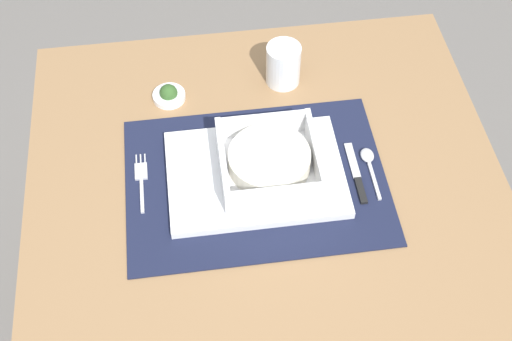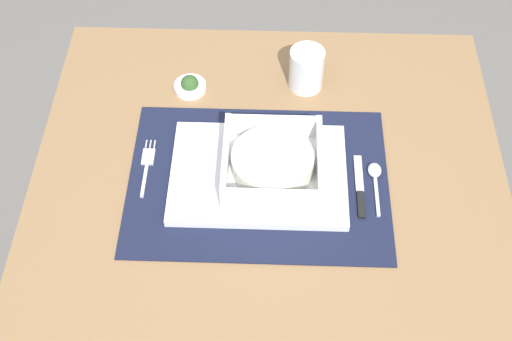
{
  "view_description": "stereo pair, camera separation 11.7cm",
  "coord_description": "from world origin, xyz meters",
  "px_view_note": "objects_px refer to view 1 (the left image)",
  "views": [
    {
      "loc": [
        -0.11,
        -0.71,
        1.68
      ],
      "look_at": [
        -0.02,
        -0.01,
        0.75
      ],
      "focal_mm": 47.59,
      "sensor_mm": 36.0,
      "label": 1
    },
    {
      "loc": [
        0.0,
        -0.72,
        1.68
      ],
      "look_at": [
        -0.02,
        -0.01,
        0.75
      ],
      "focal_mm": 47.59,
      "sensor_mm": 36.0,
      "label": 2
    }
  ],
  "objects_px": {
    "spoon": "(369,160)",
    "butter_knife": "(357,176)",
    "fork": "(141,178)",
    "porridge_bowl": "(269,162)",
    "condiment_saucer": "(169,95)",
    "dining_table": "(265,211)",
    "drinking_glass": "(283,66)"
  },
  "relations": [
    {
      "from": "spoon",
      "to": "butter_knife",
      "type": "xyz_separation_m",
      "value": [
        -0.03,
        -0.03,
        -0.0
      ]
    },
    {
      "from": "fork",
      "to": "spoon",
      "type": "xyz_separation_m",
      "value": [
        0.4,
        -0.02,
        0.0
      ]
    },
    {
      "from": "porridge_bowl",
      "to": "fork",
      "type": "relative_size",
      "value": 1.34
    },
    {
      "from": "porridge_bowl",
      "to": "butter_knife",
      "type": "distance_m",
      "value": 0.16
    },
    {
      "from": "spoon",
      "to": "condiment_saucer",
      "type": "distance_m",
      "value": 0.4
    },
    {
      "from": "fork",
      "to": "condiment_saucer",
      "type": "height_order",
      "value": "condiment_saucer"
    },
    {
      "from": "dining_table",
      "to": "porridge_bowl",
      "type": "bearing_deg",
      "value": -16.51
    },
    {
      "from": "porridge_bowl",
      "to": "drinking_glass",
      "type": "xyz_separation_m",
      "value": [
        0.06,
        0.23,
        -0.0
      ]
    },
    {
      "from": "butter_knife",
      "to": "condiment_saucer",
      "type": "relative_size",
      "value": 2.12
    },
    {
      "from": "dining_table",
      "to": "condiment_saucer",
      "type": "relative_size",
      "value": 13.36
    },
    {
      "from": "condiment_saucer",
      "to": "dining_table",
      "type": "bearing_deg",
      "value": -53.27
    },
    {
      "from": "dining_table",
      "to": "fork",
      "type": "distance_m",
      "value": 0.25
    },
    {
      "from": "butter_knife",
      "to": "drinking_glass",
      "type": "relative_size",
      "value": 1.57
    },
    {
      "from": "dining_table",
      "to": "porridge_bowl",
      "type": "xyz_separation_m",
      "value": [
        0.01,
        -0.0,
        0.15
      ]
    },
    {
      "from": "dining_table",
      "to": "spoon",
      "type": "height_order",
      "value": "spoon"
    },
    {
      "from": "butter_knife",
      "to": "spoon",
      "type": "bearing_deg",
      "value": 50.17
    },
    {
      "from": "dining_table",
      "to": "spoon",
      "type": "bearing_deg",
      "value": 1.65
    },
    {
      "from": "condiment_saucer",
      "to": "fork",
      "type": "bearing_deg",
      "value": -107.3
    },
    {
      "from": "fork",
      "to": "drinking_glass",
      "type": "height_order",
      "value": "drinking_glass"
    },
    {
      "from": "porridge_bowl",
      "to": "drinking_glass",
      "type": "height_order",
      "value": "drinking_glass"
    },
    {
      "from": "fork",
      "to": "condiment_saucer",
      "type": "xyz_separation_m",
      "value": [
        0.06,
        0.19,
        0.0
      ]
    },
    {
      "from": "spoon",
      "to": "porridge_bowl",
      "type": "bearing_deg",
      "value": -177.29
    },
    {
      "from": "spoon",
      "to": "condiment_saucer",
      "type": "height_order",
      "value": "condiment_saucer"
    },
    {
      "from": "butter_knife",
      "to": "drinking_glass",
      "type": "height_order",
      "value": "drinking_glass"
    },
    {
      "from": "drinking_glass",
      "to": "condiment_saucer",
      "type": "height_order",
      "value": "drinking_glass"
    },
    {
      "from": "dining_table",
      "to": "fork",
      "type": "relative_size",
      "value": 6.61
    },
    {
      "from": "fork",
      "to": "condiment_saucer",
      "type": "distance_m",
      "value": 0.2
    },
    {
      "from": "porridge_bowl",
      "to": "spoon",
      "type": "bearing_deg",
      "value": 2.23
    },
    {
      "from": "porridge_bowl",
      "to": "drinking_glass",
      "type": "distance_m",
      "value": 0.24
    },
    {
      "from": "porridge_bowl",
      "to": "spoon",
      "type": "distance_m",
      "value": 0.18
    },
    {
      "from": "dining_table",
      "to": "drinking_glass",
      "type": "xyz_separation_m",
      "value": [
        0.07,
        0.23,
        0.15
      ]
    },
    {
      "from": "dining_table",
      "to": "butter_knife",
      "type": "xyz_separation_m",
      "value": [
        0.16,
        -0.03,
        0.12
      ]
    }
  ]
}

